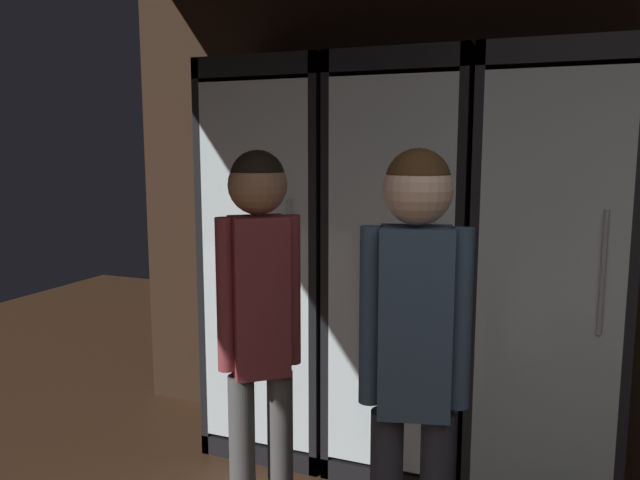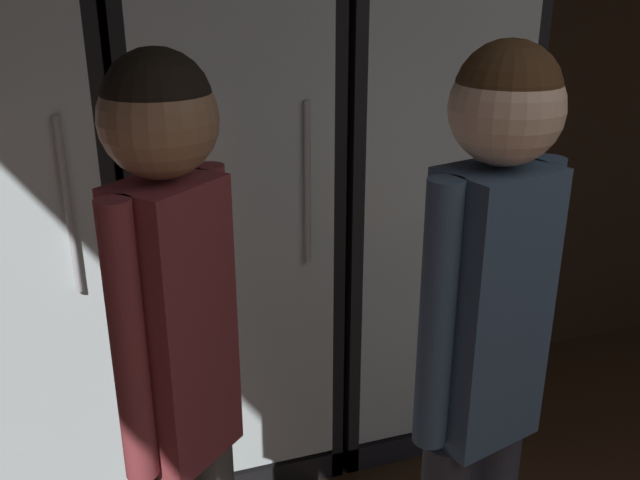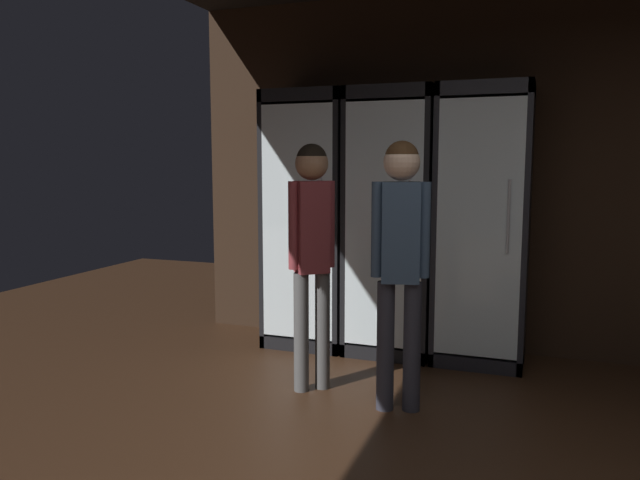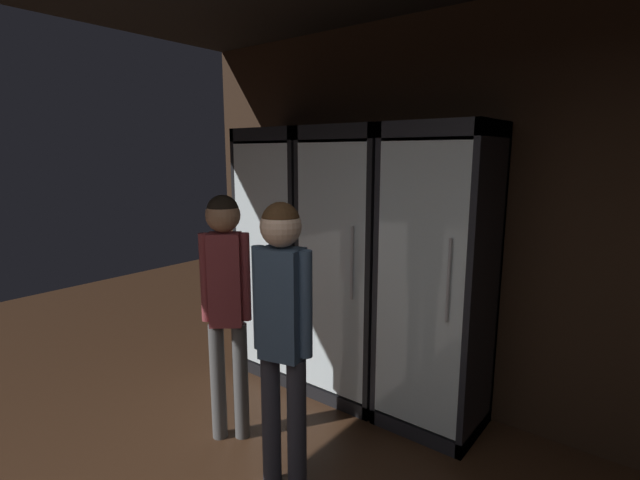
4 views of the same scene
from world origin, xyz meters
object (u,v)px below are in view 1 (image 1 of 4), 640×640
at_px(cooler_left, 292,344).
at_px(cooler_right, 516,338).
at_px(cooler_far_right, 614,335).
at_px(shopper_near, 297,331).
at_px(cooler_far_left, 165,349).
at_px(cooler_center, 409,341).

xyz_separation_m(cooler_left, cooler_right, (1.54, -0.00, -0.00)).
height_order(cooler_far_right, shopper_near, cooler_far_right).
relative_size(cooler_left, shopper_near, 1.12).
relative_size(cooler_far_left, cooler_far_right, 1.00).
xyz_separation_m(cooler_center, cooler_right, (0.77, -0.00, -0.00)).
relative_size(cooler_far_left, cooler_right, 1.00).
distance_m(cooler_left, cooler_right, 1.54).
height_order(cooler_center, cooler_far_right, same).
bearing_deg(cooler_far_left, cooler_left, 0.08).
bearing_deg(cooler_right, cooler_far_left, 179.98).
xyz_separation_m(cooler_left, cooler_center, (0.77, -0.00, 0.00)).
relative_size(cooler_right, shopper_near, 1.12).
bearing_deg(shopper_near, cooler_center, 45.19).
height_order(cooler_far_left, cooler_far_right, same).
height_order(cooler_far_left, cooler_center, same).
height_order(cooler_left, cooler_right, same).
bearing_deg(cooler_far_left, cooler_far_right, -0.01).
bearing_deg(cooler_far_left, shopper_near, -58.03).
height_order(cooler_center, shopper_near, cooler_center).
bearing_deg(cooler_center, cooler_far_right, -0.04).
distance_m(cooler_right, shopper_near, 1.97).
bearing_deg(cooler_far_right, shopper_near, -159.07).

